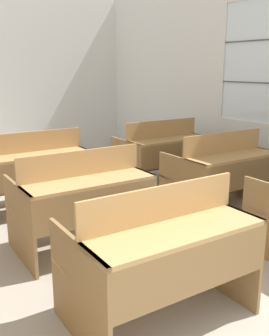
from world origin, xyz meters
TOP-DOWN VIEW (x-y plane):
  - wall_right_with_window at (3.04, 3.56)m, footprint 0.06×7.09m
  - bench_front_center at (0.19, 1.65)m, footprint 1.19×0.79m
  - bench_second_center at (0.23, 2.92)m, footprint 1.19×0.79m
  - bench_second_right at (2.04, 2.95)m, footprint 1.19×0.79m
  - bench_third_center at (0.21, 4.20)m, footprint 1.19×0.79m
  - bench_third_right at (2.08, 4.19)m, footprint 1.19×0.79m
  - wastepaper_bin at (2.74, 4.98)m, footprint 0.29×0.29m

SIDE VIEW (x-z plane):
  - wastepaper_bin at x=2.74m, z-range 0.00..0.28m
  - bench_front_center at x=0.19m, z-range 0.01..0.95m
  - bench_second_center at x=0.23m, z-range 0.01..0.95m
  - bench_second_right at x=2.04m, z-range 0.01..0.95m
  - bench_third_center at x=0.21m, z-range 0.01..0.95m
  - bench_third_right at x=2.08m, z-range 0.01..0.95m
  - wall_right_with_window at x=3.04m, z-range -0.02..2.95m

